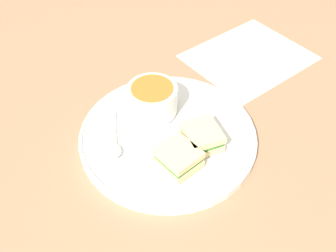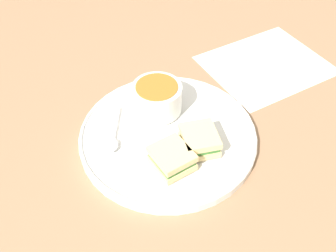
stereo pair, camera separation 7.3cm
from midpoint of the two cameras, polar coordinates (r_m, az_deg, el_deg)
ground_plane at (r=0.76m, az=2.76°, el=-2.11°), size 2.40×2.40×0.00m
plate at (r=0.75m, az=2.79°, el=-1.53°), size 0.34×0.34×0.02m
soup_bowl at (r=0.77m, az=1.12°, el=3.99°), size 0.10×0.10×0.06m
spoon at (r=0.72m, az=-5.21°, el=-2.37°), size 0.10×0.09×0.01m
sandwich_half_near at (r=0.68m, az=3.66°, el=-4.86°), size 0.07×0.07×0.04m
sandwich_half_far at (r=0.71m, az=7.53°, el=-2.21°), size 0.09×0.09×0.04m
menu_sheet at (r=0.97m, az=16.16°, el=8.45°), size 0.27×0.30×0.00m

